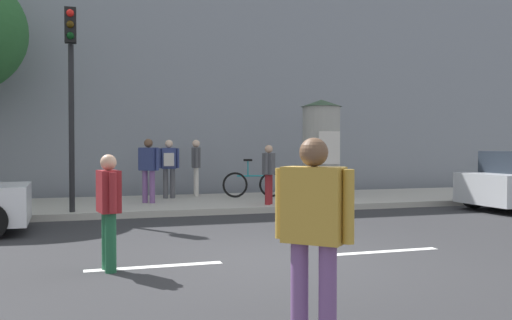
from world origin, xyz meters
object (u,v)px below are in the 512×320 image
(poster_column, at_px, (321,148))
(pedestrian_with_bag, at_px, (109,204))
(pedestrian_in_light_jacket, at_px, (149,165))
(pedestrian_in_dark_shirt, at_px, (314,225))
(bicycle_leaning, at_px, (253,184))
(pedestrian_near_pole, at_px, (269,170))
(pedestrian_with_backpack, at_px, (169,164))
(pedestrian_tallest, at_px, (196,163))
(traffic_light, at_px, (71,76))

(poster_column, height_order, pedestrian_with_bag, poster_column)
(pedestrian_in_light_jacket, bearing_deg, pedestrian_in_dark_shirt, -88.85)
(pedestrian_with_bag, distance_m, bicycle_leaning, 8.65)
(pedestrian_with_bag, bearing_deg, pedestrian_in_light_jacket, 79.87)
(poster_column, relative_size, pedestrian_with_bag, 1.86)
(pedestrian_with_bag, bearing_deg, pedestrian_in_dark_shirt, -66.12)
(pedestrian_near_pole, bearing_deg, pedestrian_with_bag, -125.76)
(poster_column, xyz_separation_m, bicycle_leaning, (-1.80, 0.67, -1.01))
(pedestrian_with_bag, height_order, pedestrian_with_backpack, pedestrian_with_backpack)
(pedestrian_with_bag, distance_m, pedestrian_with_backpack, 8.18)
(pedestrian_in_light_jacket, xyz_separation_m, bicycle_leaning, (3.01, 0.68, -0.58))
(pedestrian_tallest, bearing_deg, pedestrian_in_light_jacket, -134.65)
(pedestrian_with_bag, xyz_separation_m, pedestrian_in_dark_shirt, (1.43, -3.22, 0.12))
(pedestrian_with_bag, height_order, bicycle_leaning, pedestrian_with_bag)
(poster_column, xyz_separation_m, pedestrian_in_light_jacket, (-4.81, -0.01, -0.44))
(pedestrian_in_dark_shirt, distance_m, bicycle_leaning, 11.13)
(traffic_light, height_order, pedestrian_in_dark_shirt, traffic_light)
(pedestrian_near_pole, relative_size, pedestrian_in_light_jacket, 0.90)
(pedestrian_tallest, bearing_deg, pedestrian_near_pole, -64.97)
(pedestrian_tallest, xyz_separation_m, pedestrian_in_light_jacket, (-1.53, -1.55, 0.01))
(pedestrian_in_dark_shirt, xyz_separation_m, pedestrian_tallest, (1.33, 11.63, 0.13))
(poster_column, xyz_separation_m, pedestrian_with_bag, (-6.03, -6.86, -0.69))
(pedestrian_in_dark_shirt, relative_size, pedestrian_tallest, 1.01)
(pedestrian_in_dark_shirt, bearing_deg, pedestrian_near_pole, 73.48)
(pedestrian_tallest, bearing_deg, bicycle_leaning, -30.29)
(pedestrian_in_light_jacket, height_order, pedestrian_with_backpack, pedestrian_in_light_jacket)
(traffic_light, relative_size, pedestrian_with_bag, 2.97)
(poster_column, height_order, pedestrian_with_backpack, poster_column)
(poster_column, xyz_separation_m, pedestrian_in_dark_shirt, (-4.61, -10.09, -0.57))
(traffic_light, xyz_separation_m, bicycle_leaning, (4.83, 2.22, -2.58))
(poster_column, distance_m, bicycle_leaning, 2.17)
(poster_column, bearing_deg, traffic_light, -166.82)
(traffic_light, distance_m, bicycle_leaning, 5.91)
(bicycle_leaning, bearing_deg, poster_column, -20.52)
(pedestrian_in_light_jacket, relative_size, bicycle_leaning, 0.93)
(pedestrian_with_backpack, bearing_deg, pedestrian_tallest, 27.97)
(traffic_light, distance_m, pedestrian_with_backpack, 4.15)
(poster_column, bearing_deg, pedestrian_near_pole, -148.01)
(pedestrian_near_pole, bearing_deg, pedestrian_with_backpack, 132.75)
(poster_column, height_order, pedestrian_near_pole, poster_column)
(pedestrian_with_backpack, relative_size, bicycle_leaning, 0.93)
(poster_column, height_order, pedestrian_tallest, poster_column)
(pedestrian_in_light_jacket, bearing_deg, bicycle_leaning, 12.80)
(poster_column, height_order, bicycle_leaning, poster_column)
(pedestrian_in_dark_shirt, distance_m, pedestrian_near_pole, 9.23)
(pedestrian_tallest, height_order, bicycle_leaning, pedestrian_tallest)
(pedestrian_near_pole, height_order, pedestrian_in_light_jacket, pedestrian_in_light_jacket)
(pedestrian_tallest, relative_size, pedestrian_with_backpack, 1.01)
(pedestrian_with_bag, bearing_deg, traffic_light, 96.33)
(pedestrian_near_pole, relative_size, pedestrian_tallest, 0.90)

